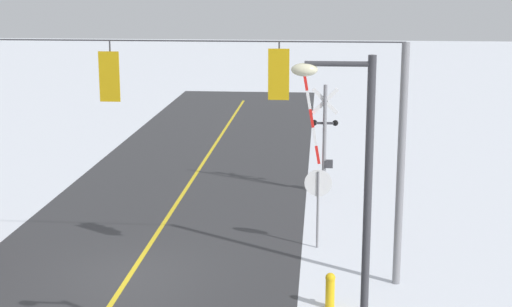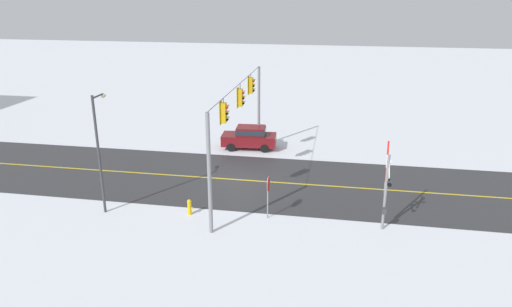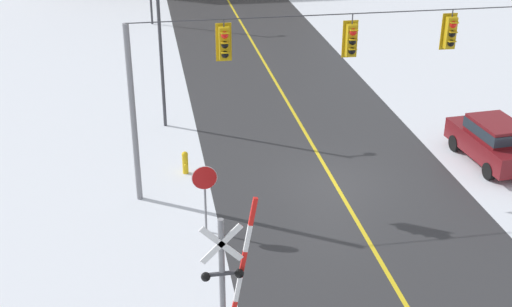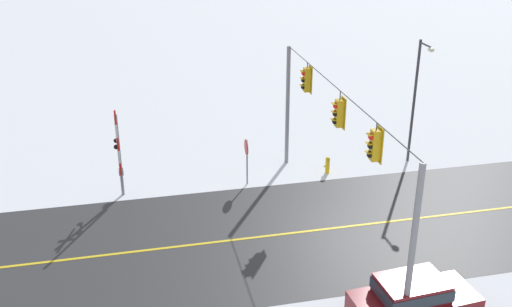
{
  "view_description": "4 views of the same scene",
  "coord_description": "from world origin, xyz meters",
  "px_view_note": "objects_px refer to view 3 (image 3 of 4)",
  "views": [
    {
      "loc": [
        -4.99,
        19.04,
        7.72
      ],
      "look_at": [
        -3.22,
        -1.66,
        3.0
      ],
      "focal_mm": 54.33,
      "sensor_mm": 36.0,
      "label": 1
    },
    {
      "loc": [
        -27.31,
        -5.92,
        11.5
      ],
      "look_at": [
        -3.15,
        -1.6,
        2.98
      ],
      "focal_mm": 32.99,
      "sensor_mm": 36.0,
      "label": 2
    },
    {
      "loc": [
        -6.51,
        -21.19,
        11.68
      ],
      "look_at": [
        -3.38,
        -2.86,
        2.79
      ],
      "focal_mm": 47.96,
      "sensor_mm": 36.0,
      "label": 3
    },
    {
      "loc": [
        20.83,
        -7.86,
        13.13
      ],
      "look_at": [
        -1.4,
        -2.89,
        3.17
      ],
      "focal_mm": 42.16,
      "sensor_mm": 36.0,
      "label": 4
    }
  ],
  "objects_px": {
    "stop_sign": "(205,185)",
    "parked_car_maroon": "(493,140)",
    "streetlamp_near": "(165,37)",
    "railroad_crossing": "(225,285)",
    "fire_hydrant": "(185,162)"
  },
  "relations": [
    {
      "from": "railroad_crossing",
      "to": "streetlamp_near",
      "type": "xyz_separation_m",
      "value": [
        -0.53,
        14.85,
        1.66
      ]
    },
    {
      "from": "stop_sign",
      "to": "railroad_crossing",
      "type": "bearing_deg",
      "value": -91.14
    },
    {
      "from": "stop_sign",
      "to": "railroad_crossing",
      "type": "height_order",
      "value": "railroad_crossing"
    },
    {
      "from": "parked_car_maroon",
      "to": "fire_hydrant",
      "type": "height_order",
      "value": "parked_car_maroon"
    },
    {
      "from": "railroad_crossing",
      "to": "parked_car_maroon",
      "type": "relative_size",
      "value": 1.04
    },
    {
      "from": "railroad_crossing",
      "to": "parked_car_maroon",
      "type": "height_order",
      "value": "railroad_crossing"
    },
    {
      "from": "stop_sign",
      "to": "parked_car_maroon",
      "type": "xyz_separation_m",
      "value": [
        11.31,
        3.17,
        -0.76
      ]
    },
    {
      "from": "stop_sign",
      "to": "parked_car_maroon",
      "type": "distance_m",
      "value": 11.77
    },
    {
      "from": "railroad_crossing",
      "to": "streetlamp_near",
      "type": "height_order",
      "value": "streetlamp_near"
    },
    {
      "from": "parked_car_maroon",
      "to": "streetlamp_near",
      "type": "bearing_deg",
      "value": 154.34
    },
    {
      "from": "railroad_crossing",
      "to": "stop_sign",
      "type": "bearing_deg",
      "value": 88.86
    },
    {
      "from": "stop_sign",
      "to": "streetlamp_near",
      "type": "bearing_deg",
      "value": 94.14
    },
    {
      "from": "parked_car_maroon",
      "to": "streetlamp_near",
      "type": "height_order",
      "value": "streetlamp_near"
    },
    {
      "from": "stop_sign",
      "to": "parked_car_maroon",
      "type": "height_order",
      "value": "stop_sign"
    },
    {
      "from": "railroad_crossing",
      "to": "fire_hydrant",
      "type": "height_order",
      "value": "railroad_crossing"
    }
  ]
}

